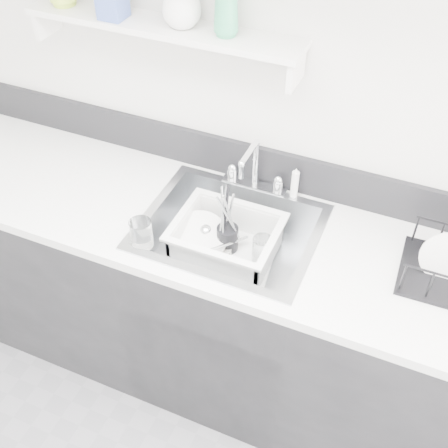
% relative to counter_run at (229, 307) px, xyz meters
% --- Properties ---
extents(room_shell, '(3.50, 3.00, 2.60)m').
position_rel_counter_run_xyz_m(room_shell, '(0.00, -0.80, 1.22)').
color(room_shell, silver).
rests_on(room_shell, ground).
extents(counter_run, '(3.20, 0.62, 0.92)m').
position_rel_counter_run_xyz_m(counter_run, '(0.00, 0.00, 0.00)').
color(counter_run, black).
rests_on(counter_run, ground).
extents(backsplash, '(3.20, 0.02, 0.16)m').
position_rel_counter_run_xyz_m(backsplash, '(0.00, 0.30, 0.54)').
color(backsplash, black).
rests_on(backsplash, counter_run).
extents(sink, '(0.64, 0.52, 0.20)m').
position_rel_counter_run_xyz_m(sink, '(0.00, 0.00, 0.37)').
color(sink, silver).
rests_on(sink, counter_run).
extents(faucet, '(0.26, 0.18, 0.23)m').
position_rel_counter_run_xyz_m(faucet, '(0.00, 0.25, 0.52)').
color(faucet, silver).
rests_on(faucet, counter_run).
extents(side_sprayer, '(0.03, 0.03, 0.14)m').
position_rel_counter_run_xyz_m(side_sprayer, '(0.16, 0.25, 0.53)').
color(side_sprayer, white).
rests_on(side_sprayer, counter_run).
extents(wall_shelf, '(1.00, 0.16, 0.12)m').
position_rel_counter_run_xyz_m(wall_shelf, '(-0.35, 0.23, 1.05)').
color(wall_shelf, silver).
rests_on(wall_shelf, room_shell).
extents(wash_tub, '(0.43, 0.36, 0.15)m').
position_rel_counter_run_xyz_m(wash_tub, '(-0.02, 0.02, 0.37)').
color(wash_tub, white).
rests_on(wash_tub, sink).
extents(plate_stack, '(0.27, 0.26, 0.11)m').
position_rel_counter_run_xyz_m(plate_stack, '(-0.12, -0.00, 0.34)').
color(plate_stack, white).
rests_on(plate_stack, wash_tub).
extents(utensil_cup, '(0.08, 0.08, 0.28)m').
position_rel_counter_run_xyz_m(utensil_cup, '(-0.03, 0.04, 0.37)').
color(utensil_cup, black).
rests_on(utensil_cup, wash_tub).
extents(ladle, '(0.27, 0.21, 0.07)m').
position_rel_counter_run_xyz_m(ladle, '(-0.06, 0.01, 0.34)').
color(ladle, silver).
rests_on(ladle, wash_tub).
extents(tumbler_in_tub, '(0.08, 0.08, 0.11)m').
position_rel_counter_run_xyz_m(tumbler_in_tub, '(0.12, 0.03, 0.36)').
color(tumbler_in_tub, white).
rests_on(tumbler_in_tub, wash_tub).
extents(tumbler_counter, '(0.08, 0.08, 0.11)m').
position_rel_counter_run_xyz_m(tumbler_counter, '(-0.25, -0.20, 0.51)').
color(tumbler_counter, white).
rests_on(tumbler_counter, counter_run).
extents(bowl_small, '(0.14, 0.14, 0.04)m').
position_rel_counter_run_xyz_m(bowl_small, '(0.07, -0.09, 0.32)').
color(bowl_small, white).
rests_on(bowl_small, wash_tub).
extents(soap_bottle_c, '(0.15, 0.15, 0.17)m').
position_rel_counter_run_xyz_m(soap_bottle_c, '(-0.27, 0.23, 1.15)').
color(soap_bottle_c, white).
rests_on(soap_bottle_c, wall_shelf).
extents(soap_bottle_d, '(0.08, 0.08, 0.21)m').
position_rel_counter_run_xyz_m(soap_bottle_d, '(-0.11, 0.23, 1.17)').
color(soap_bottle_d, '#369C69').
rests_on(soap_bottle_d, wall_shelf).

